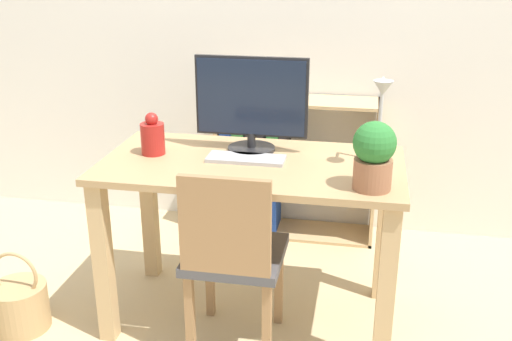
{
  "coord_description": "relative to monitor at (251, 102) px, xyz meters",
  "views": [
    {
      "loc": [
        0.47,
        -2.38,
        1.65
      ],
      "look_at": [
        0.0,
        0.1,
        0.7
      ],
      "focal_mm": 42.0,
      "sensor_mm": 36.0,
      "label": 1
    }
  ],
  "objects": [
    {
      "name": "desk_lamp",
      "position": [
        0.56,
        -0.09,
        -0.0
      ],
      "size": [
        0.1,
        0.19,
        0.37
      ],
      "color": "#B7B7BC",
      "rests_on": "desk"
    },
    {
      "name": "basket",
      "position": [
        -0.99,
        -0.44,
        -0.88
      ],
      "size": [
        0.25,
        0.25,
        0.39
      ],
      "color": "tan",
      "rests_on": "ground_plane"
    },
    {
      "name": "monitor",
      "position": [
        0.0,
        0.0,
        0.0
      ],
      "size": [
        0.5,
        0.21,
        0.43
      ],
      "color": "#232326",
      "rests_on": "desk"
    },
    {
      "name": "keyboard",
      "position": [
        0.0,
        -0.14,
        -0.22
      ],
      "size": [
        0.34,
        0.13,
        0.02
      ],
      "color": "#B2B2B7",
      "rests_on": "desk"
    },
    {
      "name": "vase",
      "position": [
        -0.42,
        -0.13,
        -0.15
      ],
      "size": [
        0.11,
        0.11,
        0.19
      ],
      "color": "#B2231E",
      "rests_on": "desk"
    },
    {
      "name": "potted_plant",
      "position": [
        0.54,
        -0.37,
        -0.09
      ],
      "size": [
        0.16,
        0.16,
        0.27
      ],
      "color": "#9E6647",
      "rests_on": "desk"
    },
    {
      "name": "desk",
      "position": [
        0.03,
        -0.15,
        -0.38
      ],
      "size": [
        1.3,
        0.68,
        0.78
      ],
      "color": "tan",
      "rests_on": "ground_plane"
    },
    {
      "name": "bookshelf",
      "position": [
        -0.05,
        0.76,
        -0.6
      ],
      "size": [
        0.93,
        0.28,
        0.83
      ],
      "color": "tan",
      "rests_on": "ground_plane"
    },
    {
      "name": "chair",
      "position": [
        -0.0,
        -0.41,
        -0.54
      ],
      "size": [
        0.4,
        0.4,
        0.84
      ],
      "rotation": [
        0.0,
        0.0,
        -0.04
      ],
      "color": "#4C4C51",
      "rests_on": "ground_plane"
    },
    {
      "name": "wall_back",
      "position": [
        0.03,
        0.94,
        0.3
      ],
      "size": [
        8.0,
        0.05,
        2.6
      ],
      "color": "silver",
      "rests_on": "ground_plane"
    },
    {
      "name": "ground_plane",
      "position": [
        0.03,
        -0.15,
        -1.0
      ],
      "size": [
        10.0,
        10.0,
        0.0
      ],
      "primitive_type": "plane",
      "color": "#CCB284"
    }
  ]
}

